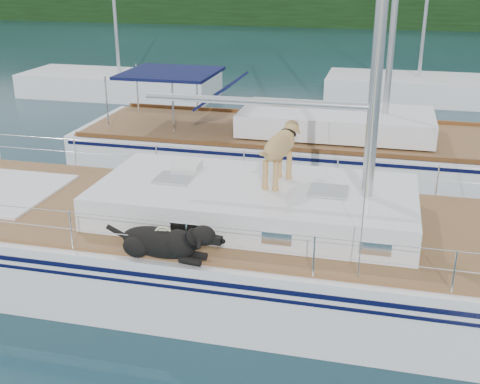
# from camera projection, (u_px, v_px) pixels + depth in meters

# --- Properties ---
(ground) EXTENTS (120.00, 120.00, 0.00)m
(ground) POSITION_uv_depth(u_px,v_px,m) (210.00, 278.00, 10.67)
(ground) COLOR black
(ground) RESTS_ON ground
(shore_bank) EXTENTS (92.00, 1.00, 1.20)m
(shore_bank) POSITION_uv_depth(u_px,v_px,m) (359.00, 19.00, 52.36)
(shore_bank) COLOR #595147
(shore_bank) RESTS_ON ground
(main_sailboat) EXTENTS (12.00, 3.93, 14.01)m
(main_sailboat) POSITION_uv_depth(u_px,v_px,m) (215.00, 244.00, 10.39)
(main_sailboat) COLOR white
(main_sailboat) RESTS_ON ground
(neighbor_sailboat) EXTENTS (11.00, 3.50, 13.30)m
(neighbor_sailboat) POSITION_uv_depth(u_px,v_px,m) (292.00, 150.00, 15.78)
(neighbor_sailboat) COLOR white
(neighbor_sailboat) RESTS_ON ground
(bg_boat_west) EXTENTS (8.00, 3.00, 11.65)m
(bg_boat_west) POSITION_uv_depth(u_px,v_px,m) (120.00, 85.00, 24.97)
(bg_boat_west) COLOR white
(bg_boat_west) RESTS_ON ground
(bg_boat_center) EXTENTS (7.20, 3.00, 11.65)m
(bg_boat_center) POSITION_uv_depth(u_px,v_px,m) (418.00, 89.00, 24.13)
(bg_boat_center) COLOR white
(bg_boat_center) RESTS_ON ground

